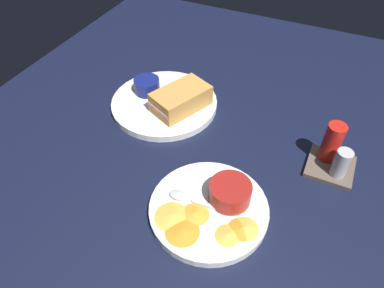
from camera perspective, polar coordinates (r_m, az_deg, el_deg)
ground_plane at (r=83.61cm, az=4.01°, el=3.59°), size 110.00×110.00×3.00cm
plate_sandwich_main at (r=85.32cm, az=-4.48°, el=6.56°), size 25.08×25.08×1.60cm
sandwich_half_near at (r=81.19cm, az=-1.81°, el=7.27°), size 14.98×12.28×4.80cm
ramekin_dark_sauce at (r=87.05cm, az=-7.31°, el=9.40°), size 6.16×6.16×3.48cm
spoon_by_dark_ramekin at (r=84.34cm, az=-5.38°, el=6.97°), size 6.00×9.38×0.80cm
plate_chips_companion at (r=64.18cm, az=2.71°, el=-10.48°), size 21.33×21.33×1.60cm
ramekin_light_gravy at (r=63.29cm, az=6.18°, el=-7.69°), size 7.56×7.56×3.63cm
spoon_by_gravy_ramekin at (r=64.19cm, az=-1.18°, el=-8.62°), size 2.35×9.91×0.80cm
plantain_chip_scatter at (r=61.16cm, az=1.82°, el=-12.79°), size 11.97×19.67×0.60cm
condiment_caddy at (r=74.25cm, az=21.85°, el=-1.66°), size 9.00×9.00×9.50cm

